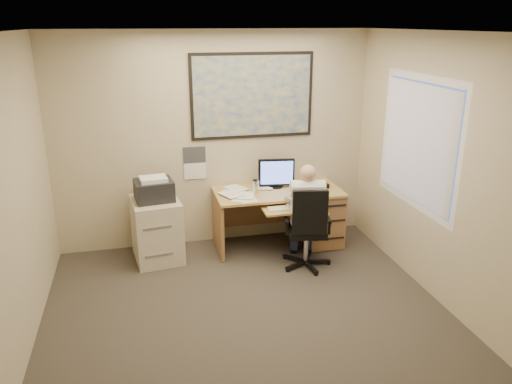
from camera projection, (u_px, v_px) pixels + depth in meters
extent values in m
cube|color=#37312A|center=(256.00, 335.00, 4.66)|extent=(4.00, 4.50, 0.00)
cube|color=white|center=(256.00, 32.00, 3.78)|extent=(4.00, 4.50, 0.00)
cube|color=#C6B695|center=(214.00, 141.00, 6.29)|extent=(4.00, 0.00, 2.70)
cube|color=#C6B695|center=(378.00, 371.00, 2.15)|extent=(4.00, 0.00, 2.70)
cube|color=#C6B695|center=(0.00, 220.00, 3.78)|extent=(0.00, 4.50, 2.70)
cube|color=#C6B695|center=(464.00, 183.00, 4.67)|extent=(0.00, 4.50, 2.70)
cube|color=tan|center=(278.00, 192.00, 6.31)|extent=(1.60, 0.75, 0.03)
cube|color=#A27042|center=(320.00, 215.00, 6.56)|extent=(0.45, 0.70, 0.70)
cube|color=#A27042|center=(218.00, 225.00, 6.26)|extent=(0.04, 0.70, 0.70)
cube|color=#A27042|center=(271.00, 204.00, 6.72)|extent=(1.55, 0.03, 0.55)
cylinder|color=black|center=(276.00, 186.00, 6.44)|extent=(0.19, 0.19, 0.02)
cube|color=black|center=(276.00, 172.00, 6.36)|extent=(0.46, 0.11, 0.35)
cube|color=#516DDC|center=(277.00, 173.00, 6.34)|extent=(0.41, 0.07, 0.30)
cube|color=tan|center=(286.00, 210.00, 5.91)|extent=(0.55, 0.30, 0.02)
cube|color=beige|center=(286.00, 208.00, 5.91)|extent=(0.43, 0.14, 0.02)
cube|color=black|center=(318.00, 185.00, 6.43)|extent=(0.26, 0.24, 0.06)
cylinder|color=silver|center=(255.00, 187.00, 6.19)|extent=(0.07, 0.07, 0.16)
cylinder|color=white|center=(256.00, 184.00, 6.39)|extent=(0.08, 0.08, 0.10)
cube|color=white|center=(243.00, 192.00, 6.20)|extent=(0.60, 0.56, 0.02)
cube|color=#1E4C93|center=(252.00, 96.00, 6.20)|extent=(1.56, 0.03, 1.06)
cube|color=white|center=(195.00, 163.00, 6.31)|extent=(0.28, 0.01, 0.42)
cube|color=beige|center=(157.00, 229.00, 6.06)|extent=(0.62, 0.72, 0.77)
cube|color=black|center=(154.00, 190.00, 5.90)|extent=(0.48, 0.43, 0.24)
cube|color=white|center=(153.00, 179.00, 5.83)|extent=(0.33, 0.28, 0.05)
cylinder|color=silver|center=(306.00, 247.00, 5.94)|extent=(0.06, 0.06, 0.38)
cube|color=black|center=(306.00, 231.00, 5.87)|extent=(0.51, 0.51, 0.07)
cube|color=black|center=(317.00, 212.00, 5.58)|extent=(0.40, 0.13, 0.52)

